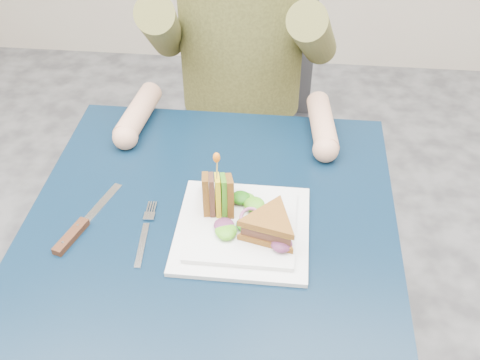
# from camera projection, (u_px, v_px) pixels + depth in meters

# --- Properties ---
(table) EXTENTS (0.75, 0.75, 0.73)m
(table) POSITION_uv_depth(u_px,v_px,m) (213.00, 241.00, 1.20)
(table) COLOR black
(table) RESTS_ON ground
(chair) EXTENTS (0.42, 0.40, 0.93)m
(chair) POSITION_uv_depth(u_px,v_px,m) (244.00, 106.00, 1.80)
(chair) COLOR #47474C
(chair) RESTS_ON ground
(diner) EXTENTS (0.54, 0.59, 0.74)m
(diner) POSITION_uv_depth(u_px,v_px,m) (241.00, 9.00, 1.47)
(diner) COLOR #4D4D23
(diner) RESTS_ON chair
(plate) EXTENTS (0.26, 0.26, 0.02)m
(plate) POSITION_uv_depth(u_px,v_px,m) (242.00, 228.00, 1.10)
(plate) COLOR white
(plate) RESTS_ON table
(sandwich_flat) EXTENTS (0.15, 0.15, 0.05)m
(sandwich_flat) POSITION_uv_depth(u_px,v_px,m) (270.00, 226.00, 1.06)
(sandwich_flat) COLOR brown
(sandwich_flat) RESTS_ON plate
(sandwich_upright) EXTENTS (0.08, 0.14, 0.14)m
(sandwich_upright) POSITION_uv_depth(u_px,v_px,m) (218.00, 194.00, 1.11)
(sandwich_upright) COLOR brown
(sandwich_upright) RESTS_ON plate
(fork) EXTENTS (0.03, 0.18, 0.01)m
(fork) POSITION_uv_depth(u_px,v_px,m) (145.00, 234.00, 1.10)
(fork) COLOR silver
(fork) RESTS_ON table
(knife) EXTENTS (0.08, 0.22, 0.02)m
(knife) POSITION_uv_depth(u_px,v_px,m) (77.00, 230.00, 1.11)
(knife) COLOR silver
(knife) RESTS_ON table
(toothpick) EXTENTS (0.01, 0.01, 0.06)m
(toothpick) POSITION_uv_depth(u_px,v_px,m) (217.00, 169.00, 1.07)
(toothpick) COLOR tan
(toothpick) RESTS_ON sandwich_upright
(toothpick_frill) EXTENTS (0.01, 0.01, 0.02)m
(toothpick_frill) POSITION_uv_depth(u_px,v_px,m) (217.00, 158.00, 1.05)
(toothpick_frill) COLOR orange
(toothpick_frill) RESTS_ON sandwich_upright
(lettuce_spill) EXTENTS (0.15, 0.13, 0.02)m
(lettuce_spill) POSITION_uv_depth(u_px,v_px,m) (246.00, 217.00, 1.10)
(lettuce_spill) COLOR #337A14
(lettuce_spill) RESTS_ON plate
(onion_ring) EXTENTS (0.04, 0.04, 0.02)m
(onion_ring) POSITION_uv_depth(u_px,v_px,m) (250.00, 217.00, 1.09)
(onion_ring) COLOR #9E4C7A
(onion_ring) RESTS_ON plate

